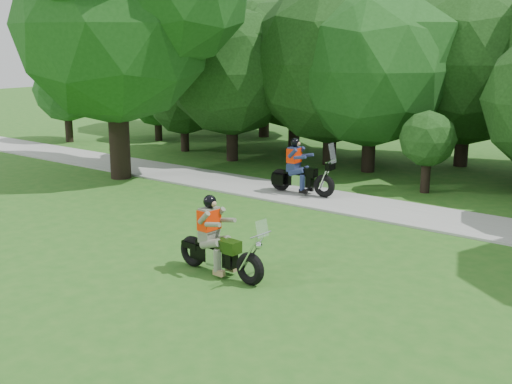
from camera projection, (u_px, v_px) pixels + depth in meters
The scene contains 6 objects.
ground at pixel (248, 328), 10.36m from camera, with size 100.00×100.00×0.00m, color #255F1B.
walkway at pixel (439, 219), 16.54m from camera, with size 60.00×2.20×0.06m, color gray.
tree_line at pixel (488, 66), 21.56m from camera, with size 40.08×12.76×7.83m.
big_tree_west at pixel (120, 0), 20.52m from camera, with size 8.64×6.56×9.96m.
chopper_motorcycle at pixel (216, 246), 12.63m from camera, with size 2.23×0.61×1.59m.
touring_motorcycle at pixel (298, 173), 19.03m from camera, with size 2.18×0.68×1.66m.
Camera 1 is at (5.89, -7.53, 4.56)m, focal length 45.00 mm.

